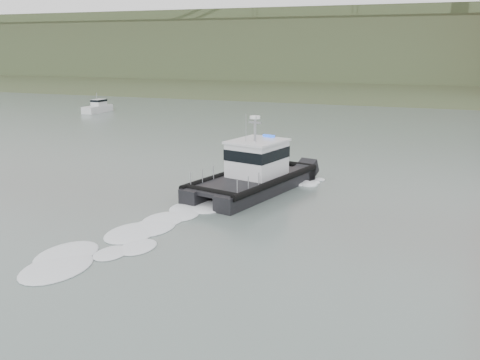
% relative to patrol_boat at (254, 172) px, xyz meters
% --- Properties ---
extents(ground, '(400.00, 400.00, 0.00)m').
position_rel_patrol_boat_xyz_m(ground, '(3.44, -14.97, -1.30)').
color(ground, slate).
rests_on(ground, ground).
extents(headlands, '(500.00, 105.36, 27.12)m').
position_rel_patrol_boat_xyz_m(headlands, '(3.44, 110.52, 5.75)').
color(headlands, '#334326').
rests_on(headlands, ground).
extents(patrol_boat, '(6.25, 11.27, 5.18)m').
position_rel_patrol_boat_xyz_m(patrol_boat, '(0.00, 0.00, 0.00)').
color(patrol_boat, black).
rests_on(patrol_boat, ground).
extents(motorboat, '(1.83, 5.33, 2.92)m').
position_rel_patrol_boat_xyz_m(motorboat, '(-36.36, 33.43, -0.57)').
color(motorboat, silver).
rests_on(motorboat, ground).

